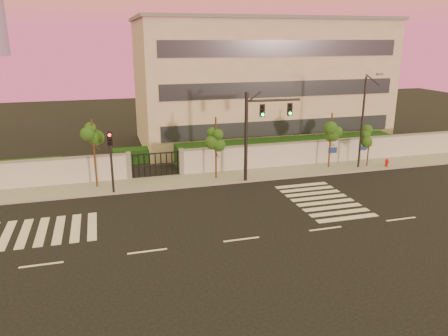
{
  "coord_description": "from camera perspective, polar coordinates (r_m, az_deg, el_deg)",
  "views": [
    {
      "loc": [
        -6.71,
        -20.21,
        10.33
      ],
      "look_at": [
        0.74,
        6.0,
        2.22
      ],
      "focal_mm": 35.0,
      "sensor_mm": 36.0,
      "label": 1
    }
  ],
  "objects": [
    {
      "name": "ground",
      "position": [
        23.67,
        2.29,
        -9.31
      ],
      "size": [
        120.0,
        120.0,
        0.0
      ],
      "primitive_type": "plane",
      "color": "black",
      "rests_on": "ground"
    },
    {
      "name": "street_tree_c",
      "position": [
        31.62,
        -16.7,
        3.78
      ],
      "size": [
        1.53,
        1.22,
        5.03
      ],
      "color": "#382314",
      "rests_on": "ground"
    },
    {
      "name": "street_tree_f",
      "position": [
        37.63,
        18.47,
        3.71
      ],
      "size": [
        1.32,
        1.05,
        3.39
      ],
      "color": "#382314",
      "rests_on": "ground"
    },
    {
      "name": "perimeter_wall",
      "position": [
        34.2,
        -3.77,
        0.84
      ],
      "size": [
        60.0,
        0.36,
        2.2
      ],
      "color": "#BABDC2",
      "rests_on": "ground"
    },
    {
      "name": "traffic_signal_secondary",
      "position": [
        30.28,
        -14.56,
        1.78
      ],
      "size": [
        0.35,
        0.34,
        4.52
      ],
      "rotation": [
        0.0,
        0.0,
        0.18
      ],
      "color": "black",
      "rests_on": "ground"
    },
    {
      "name": "hedge_row",
      "position": [
        37.06,
        -3.06,
        1.69
      ],
      "size": [
        41.0,
        4.25,
        1.8
      ],
      "color": "#133610",
      "rests_on": "ground"
    },
    {
      "name": "road_markings",
      "position": [
        26.59,
        -3.5,
        -6.28
      ],
      "size": [
        57.0,
        7.62,
        0.02
      ],
      "color": "silver",
      "rests_on": "ground"
    },
    {
      "name": "traffic_signal_main",
      "position": [
        31.91,
        4.36,
        5.51
      ],
      "size": [
        4.23,
        0.44,
        6.68
      ],
      "rotation": [
        0.0,
        0.0,
        -0.04
      ],
      "color": "black",
      "rests_on": "ground"
    },
    {
      "name": "sidewalk",
      "position": [
        33.06,
        -3.36,
        -1.51
      ],
      "size": [
        60.0,
        3.0,
        0.15
      ],
      "primitive_type": "cube",
      "color": "gray",
      "rests_on": "ground"
    },
    {
      "name": "street_tree_e",
      "position": [
        36.28,
        13.84,
        5.11
      ],
      "size": [
        1.6,
        1.27,
        4.63
      ],
      "color": "#382314",
      "rests_on": "ground"
    },
    {
      "name": "fire_hydrant",
      "position": [
        38.44,
        20.48,
        0.56
      ],
      "size": [
        0.32,
        0.31,
        0.82
      ],
      "rotation": [
        0.0,
        0.0,
        0.11
      ],
      "color": "#B7130C",
      "rests_on": "ground"
    },
    {
      "name": "street_tree_d",
      "position": [
        32.33,
        -1.04,
        4.47
      ],
      "size": [
        1.59,
        1.27,
        4.82
      ],
      "color": "#382314",
      "rests_on": "ground"
    },
    {
      "name": "streetlight_east",
      "position": [
        36.61,
        17.78,
        6.22
      ],
      "size": [
        0.47,
        1.89,
        7.85
      ],
      "color": "black",
      "rests_on": "ground"
    },
    {
      "name": "institutional_building",
      "position": [
        45.22,
        4.63,
        11.24
      ],
      "size": [
        24.4,
        12.4,
        12.25
      ],
      "color": "#B8AF9C",
      "rests_on": "ground"
    }
  ]
}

